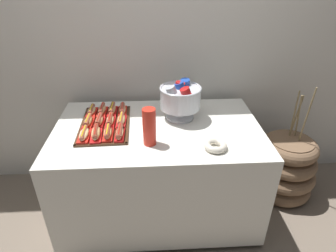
{
  "coord_description": "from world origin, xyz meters",
  "views": [
    {
      "loc": [
        -0.02,
        -1.69,
        1.74
      ],
      "look_at": [
        0.07,
        -0.01,
        0.77
      ],
      "focal_mm": 30.45,
      "sensor_mm": 36.0,
      "label": 1
    }
  ],
  "objects_px": {
    "hot_dog_0": "(84,135)",
    "donut": "(215,146)",
    "hot_dog_9": "(102,110)",
    "hot_dog_4": "(88,122)",
    "hot_dog_1": "(96,133)",
    "hot_dog_10": "(112,110)",
    "buffet_table": "(159,169)",
    "hot_dog_11": "(122,110)",
    "punch_bowl": "(181,97)",
    "hot_dog_5": "(99,121)",
    "hot_dog_7": "(121,120)",
    "hot_dog_8": "(92,111)",
    "hot_dog_2": "(108,133)",
    "hot_dog_3": "(120,133)",
    "serving_tray": "(105,125)",
    "floor_vase": "(285,167)",
    "cup_stack": "(149,127)",
    "hot_dog_6": "(110,121)"
  },
  "relations": [
    {
      "from": "hot_dog_8",
      "to": "hot_dog_9",
      "type": "height_order",
      "value": "hot_dog_9"
    },
    {
      "from": "cup_stack",
      "to": "hot_dog_10",
      "type": "bearing_deg",
      "value": 123.86
    },
    {
      "from": "hot_dog_11",
      "to": "punch_bowl",
      "type": "distance_m",
      "value": 0.45
    },
    {
      "from": "hot_dog_2",
      "to": "cup_stack",
      "type": "height_order",
      "value": "cup_stack"
    },
    {
      "from": "hot_dog_0",
      "to": "hot_dog_1",
      "type": "relative_size",
      "value": 0.93
    },
    {
      "from": "punch_bowl",
      "to": "floor_vase",
      "type": "bearing_deg",
      "value": 1.02
    },
    {
      "from": "buffet_table",
      "to": "hot_dog_7",
      "type": "height_order",
      "value": "hot_dog_7"
    },
    {
      "from": "hot_dog_6",
      "to": "hot_dog_8",
      "type": "height_order",
      "value": "hot_dog_6"
    },
    {
      "from": "hot_dog_0",
      "to": "hot_dog_3",
      "type": "distance_m",
      "value": 0.23
    },
    {
      "from": "hot_dog_10",
      "to": "hot_dog_9",
      "type": "bearing_deg",
      "value": -178.28
    },
    {
      "from": "buffet_table",
      "to": "hot_dog_1",
      "type": "xyz_separation_m",
      "value": [
        -0.4,
        -0.12,
        0.4
      ]
    },
    {
      "from": "hot_dog_2",
      "to": "hot_dog_8",
      "type": "xyz_separation_m",
      "value": [
        -0.16,
        0.33,
        -0.0
      ]
    },
    {
      "from": "hot_dog_4",
      "to": "hot_dog_5",
      "type": "distance_m",
      "value": 0.08
    },
    {
      "from": "hot_dog_10",
      "to": "floor_vase",
      "type": "bearing_deg",
      "value": -2.9
    },
    {
      "from": "hot_dog_7",
      "to": "donut",
      "type": "distance_m",
      "value": 0.68
    },
    {
      "from": "hot_dog_7",
      "to": "hot_dog_8",
      "type": "bearing_deg",
      "value": 145.47
    },
    {
      "from": "buffet_table",
      "to": "donut",
      "type": "bearing_deg",
      "value": -39.36
    },
    {
      "from": "hot_dog_0",
      "to": "serving_tray",
      "type": "bearing_deg",
      "value": 57.44
    },
    {
      "from": "hot_dog_9",
      "to": "hot_dog_4",
      "type": "bearing_deg",
      "value": -112.72
    },
    {
      "from": "serving_tray",
      "to": "hot_dog_3",
      "type": "xyz_separation_m",
      "value": [
        0.12,
        -0.16,
        0.03
      ]
    },
    {
      "from": "hot_dog_8",
      "to": "punch_bowl",
      "type": "height_order",
      "value": "punch_bowl"
    },
    {
      "from": "serving_tray",
      "to": "hot_dog_5",
      "type": "xyz_separation_m",
      "value": [
        -0.04,
        -0.0,
        0.03
      ]
    },
    {
      "from": "cup_stack",
      "to": "hot_dog_6",
      "type": "bearing_deg",
      "value": 137.64
    },
    {
      "from": "floor_vase",
      "to": "hot_dog_7",
      "type": "relative_size",
      "value": 5.48
    },
    {
      "from": "buffet_table",
      "to": "hot_dog_10",
      "type": "relative_size",
      "value": 8.47
    },
    {
      "from": "hot_dog_0",
      "to": "hot_dog_4",
      "type": "relative_size",
      "value": 1.0
    },
    {
      "from": "hot_dog_0",
      "to": "floor_vase",
      "type": "bearing_deg",
      "value": 9.81
    },
    {
      "from": "hot_dog_5",
      "to": "cup_stack",
      "type": "distance_m",
      "value": 0.43
    },
    {
      "from": "hot_dog_4",
      "to": "hot_dog_5",
      "type": "xyz_separation_m",
      "value": [
        0.07,
        0.0,
        0.0
      ]
    },
    {
      "from": "hot_dog_0",
      "to": "hot_dog_9",
      "type": "bearing_deg",
      "value": 78.92
    },
    {
      "from": "buffet_table",
      "to": "hot_dog_0",
      "type": "height_order",
      "value": "hot_dog_0"
    },
    {
      "from": "hot_dog_5",
      "to": "hot_dog_4",
      "type": "bearing_deg",
      "value": -178.28
    },
    {
      "from": "floor_vase",
      "to": "hot_dog_10",
      "type": "distance_m",
      "value": 1.49
    },
    {
      "from": "hot_dog_5",
      "to": "cup_stack",
      "type": "xyz_separation_m",
      "value": [
        0.35,
        -0.25,
        0.08
      ]
    },
    {
      "from": "hot_dog_3",
      "to": "hot_dog_7",
      "type": "height_order",
      "value": "same"
    },
    {
      "from": "hot_dog_0",
      "to": "hot_dog_4",
      "type": "bearing_deg",
      "value": 91.72
    },
    {
      "from": "hot_dog_1",
      "to": "punch_bowl",
      "type": "bearing_deg",
      "value": 23.67
    },
    {
      "from": "hot_dog_0",
      "to": "donut",
      "type": "xyz_separation_m",
      "value": [
        0.81,
        -0.16,
        -0.01
      ]
    },
    {
      "from": "hot_dog_1",
      "to": "hot_dog_10",
      "type": "bearing_deg",
      "value": 78.92
    },
    {
      "from": "hot_dog_2",
      "to": "punch_bowl",
      "type": "distance_m",
      "value": 0.56
    },
    {
      "from": "floor_vase",
      "to": "donut",
      "type": "xyz_separation_m",
      "value": [
        -0.71,
        -0.42,
        0.53
      ]
    },
    {
      "from": "hot_dog_4",
      "to": "hot_dog_11",
      "type": "xyz_separation_m",
      "value": [
        0.22,
        0.17,
        -0.0
      ]
    },
    {
      "from": "hot_dog_5",
      "to": "hot_dog_11",
      "type": "xyz_separation_m",
      "value": [
        0.14,
        0.17,
        -0.0
      ]
    },
    {
      "from": "hot_dog_0",
      "to": "hot_dog_5",
      "type": "distance_m",
      "value": 0.18
    },
    {
      "from": "hot_dog_3",
      "to": "hot_dog_2",
      "type": "bearing_deg",
      "value": -178.28
    },
    {
      "from": "hot_dog_8",
      "to": "hot_dog_6",
      "type": "bearing_deg",
      "value": -46.0
    },
    {
      "from": "hot_dog_0",
      "to": "hot_dog_11",
      "type": "height_order",
      "value": "hot_dog_11"
    },
    {
      "from": "hot_dog_0",
      "to": "hot_dog_5",
      "type": "bearing_deg",
      "value": 67.28
    },
    {
      "from": "hot_dog_11",
      "to": "cup_stack",
      "type": "height_order",
      "value": "cup_stack"
    },
    {
      "from": "hot_dog_10",
      "to": "cup_stack",
      "type": "relative_size",
      "value": 0.7
    }
  ]
}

